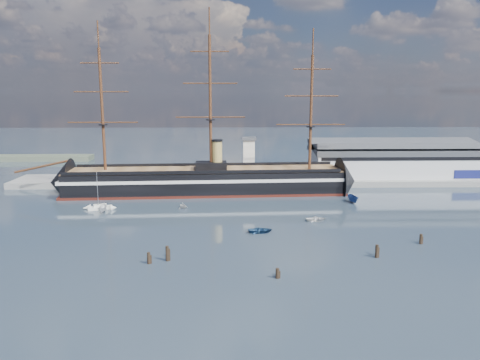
{
  "coord_description": "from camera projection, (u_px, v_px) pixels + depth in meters",
  "views": [
    {
      "loc": [
        -4.22,
        -89.39,
        32.69
      ],
      "look_at": [
        -1.05,
        35.0,
        9.0
      ],
      "focal_mm": 35.0,
      "sensor_mm": 36.0,
      "label": 1
    }
  ],
  "objects": [
    {
      "name": "quay_tower",
      "position": [
        249.0,
        158.0,
        163.95
      ],
      "size": [
        5.0,
        5.0,
        15.0
      ],
      "color": "silver",
      "rests_on": "ground"
    },
    {
      "name": "warship",
      "position": [
        200.0,
        181.0,
        151.84
      ],
      "size": [
        113.26,
        20.61,
        53.94
      ],
      "rotation": [
        0.0,
        0.0,
        0.05
      ],
      "color": "black",
      "rests_on": "ground"
    },
    {
      "name": "motorboat_d",
      "position": [
        183.0,
        208.0,
        132.53
      ],
      "size": [
        5.4,
        4.85,
        1.87
      ],
      "primitive_type": "imported",
      "rotation": [
        0.0,
        0.0,
        0.65
      ],
      "color": "silver",
      "rests_on": "ground"
    },
    {
      "name": "sailboat",
      "position": [
        100.0,
        207.0,
        131.24
      ],
      "size": [
        6.9,
        4.14,
        10.63
      ],
      "rotation": [
        0.0,
        0.0,
        0.36
      ],
      "color": "white",
      "rests_on": "ground"
    },
    {
      "name": "motorboat_b",
      "position": [
        260.0,
        233.0,
        109.82
      ],
      "size": [
        1.66,
        3.65,
        1.66
      ],
      "primitive_type": "imported",
      "rotation": [
        0.0,
        0.0,
        1.64
      ],
      "color": "navy",
      "rests_on": "ground"
    },
    {
      "name": "motorboat_e",
      "position": [
        316.0,
        221.0,
        119.58
      ],
      "size": [
        1.44,
        3.23,
        1.48
      ],
      "primitive_type": "imported",
      "rotation": [
        0.0,
        0.0,
        1.63
      ],
      "color": "silver",
      "rests_on": "ground"
    },
    {
      "name": "piling_near_right",
      "position": [
        376.0,
        258.0,
        93.32
      ],
      "size": [
        0.64,
        0.64,
        3.38
      ],
      "primitive_type": "cylinder",
      "color": "black",
      "rests_on": "ground"
    },
    {
      "name": "motorboat_f",
      "position": [
        353.0,
        203.0,
        139.12
      ],
      "size": [
        7.2,
        3.17,
        2.8
      ],
      "primitive_type": "imported",
      "rotation": [
        0.0,
        0.0,
        0.09
      ],
      "color": "navy",
      "rests_on": "ground"
    },
    {
      "name": "motorboat_a",
      "position": [
        103.0,
        213.0,
        127.74
      ],
      "size": [
        6.0,
        2.29,
        2.39
      ],
      "primitive_type": "imported",
      "rotation": [
        0.0,
        0.0,
        0.02
      ],
      "color": "silver",
      "rests_on": "ground"
    },
    {
      "name": "piling_far_right",
      "position": [
        420.0,
        244.0,
        101.66
      ],
      "size": [
        0.64,
        0.64,
        2.94
      ],
      "primitive_type": "cylinder",
      "color": "black",
      "rests_on": "ground"
    },
    {
      "name": "warehouse",
      "position": [
        397.0,
        159.0,
        172.53
      ],
      "size": [
        63.0,
        21.0,
        11.6
      ],
      "color": "#B7BABC",
      "rests_on": "ground"
    },
    {
      "name": "piling_near_mid",
      "position": [
        277.0,
        278.0,
        82.98
      ],
      "size": [
        0.64,
        0.64,
        2.57
      ],
      "primitive_type": "cylinder",
      "color": "black",
      "rests_on": "ground"
    },
    {
      "name": "piling_near_left",
      "position": [
        149.0,
        264.0,
        90.01
      ],
      "size": [
        0.64,
        0.64,
        2.97
      ],
      "primitive_type": "cylinder",
      "color": "black",
      "rests_on": "ground"
    },
    {
      "name": "ground",
      "position": [
        243.0,
        208.0,
        133.29
      ],
      "size": [
        600.0,
        600.0,
        0.0
      ],
      "primitive_type": "plane",
      "color": "#233143",
      "rests_on": "ground"
    },
    {
      "name": "piling_extra",
      "position": [
        167.0,
        261.0,
        91.51
      ],
      "size": [
        0.64,
        0.64,
        3.74
      ],
      "primitive_type": "cylinder",
      "color": "black",
      "rests_on": "ground"
    },
    {
      "name": "quay",
      "position": [
        268.0,
        183.0,
        168.89
      ],
      "size": [
        180.0,
        18.0,
        2.0
      ],
      "primitive_type": "cube",
      "color": "slate",
      "rests_on": "ground"
    }
  ]
}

